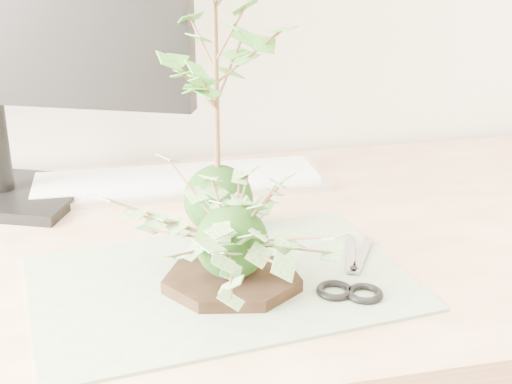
# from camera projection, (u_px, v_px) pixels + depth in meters

# --- Properties ---
(desk) EXTENTS (1.60, 0.70, 0.74)m
(desk) POSITION_uv_depth(u_px,v_px,m) (245.00, 291.00, 1.02)
(desk) COLOR #DEB78D
(desk) RESTS_ON ground_plane
(cutting_mat) EXTENTS (0.48, 0.35, 0.00)m
(cutting_mat) POSITION_uv_depth(u_px,v_px,m) (221.00, 282.00, 0.86)
(cutting_mat) COLOR gray
(cutting_mat) RESTS_ON desk
(stone_dish) EXTENTS (0.20, 0.20, 0.01)m
(stone_dish) POSITION_uv_depth(u_px,v_px,m) (232.00, 281.00, 0.85)
(stone_dish) COLOR black
(stone_dish) RESTS_ON cutting_mat
(ivy_kokedama) EXTENTS (0.28, 0.28, 0.17)m
(ivy_kokedama) POSITION_uv_depth(u_px,v_px,m) (231.00, 210.00, 0.81)
(ivy_kokedama) COLOR black
(ivy_kokedama) RESTS_ON stone_dish
(maple_kokedama) EXTENTS (0.23, 0.23, 0.40)m
(maple_kokedama) POSITION_uv_depth(u_px,v_px,m) (215.00, 28.00, 0.90)
(maple_kokedama) COLOR black
(maple_kokedama) RESTS_ON desk
(keyboard) EXTENTS (0.49, 0.16, 0.02)m
(keyboard) POSITION_uv_depth(u_px,v_px,m) (177.00, 181.00, 1.17)
(keyboard) COLOR silver
(keyboard) RESTS_ON desk
(scissors) EXTENTS (0.09, 0.18, 0.01)m
(scissors) POSITION_uv_depth(u_px,v_px,m) (360.00, 283.00, 0.85)
(scissors) COLOR #92929B
(scissors) RESTS_ON cutting_mat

